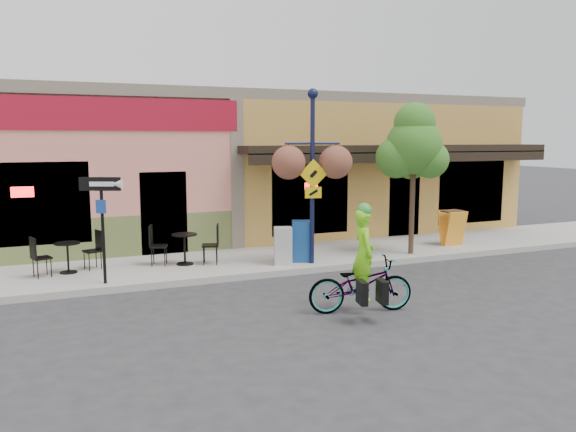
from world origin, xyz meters
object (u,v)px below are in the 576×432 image
object	(u,v)px
lamp_post	(312,177)
street_tree	(413,178)
cyclist_rider	(363,268)
one_way_sign	(103,231)
bicycle	(361,285)
newspaper_box_grey	(283,246)
building	(229,165)
newspaper_box_blue	(301,241)

from	to	relation	value
lamp_post	street_tree	world-z (taller)	lamp_post
cyclist_rider	street_tree	xyz separation A→B (m)	(3.45, 3.46, 1.31)
one_way_sign	street_tree	xyz separation A→B (m)	(7.69, 0.14, 0.87)
bicycle	newspaper_box_grey	world-z (taller)	newspaper_box_grey
building	lamp_post	world-z (taller)	building
cyclist_rider	street_tree	distance (m)	5.06
one_way_sign	lamp_post	bearing A→B (deg)	24.99
bicycle	street_tree	world-z (taller)	street_tree
bicycle	newspaper_box_blue	distance (m)	3.75
one_way_sign	newspaper_box_blue	distance (m)	4.72
newspaper_box_blue	newspaper_box_grey	bearing A→B (deg)	-143.64
cyclist_rider	newspaper_box_grey	xyz separation A→B (m)	(-0.13, 3.57, -0.22)
newspaper_box_blue	street_tree	size ratio (longest dim) A/B	0.25
newspaper_box_grey	building	bearing A→B (deg)	102.34
bicycle	one_way_sign	bearing A→B (deg)	63.95
newspaper_box_blue	lamp_post	bearing A→B (deg)	-43.94
bicycle	cyclist_rider	distance (m)	0.32
bicycle	building	bearing A→B (deg)	9.37
building	newspaper_box_grey	distance (m)	6.67
newspaper_box_grey	street_tree	bearing A→B (deg)	16.01
building	lamp_post	bearing A→B (deg)	-89.22
lamp_post	street_tree	distance (m)	2.89
bicycle	cyclist_rider	world-z (taller)	cyclist_rider
building	newspaper_box_grey	world-z (taller)	building
cyclist_rider	lamp_post	size ratio (longest dim) A/B	0.39
building	lamp_post	xyz separation A→B (m)	(0.09, -6.58, -0.01)
cyclist_rider	newspaper_box_grey	world-z (taller)	cyclist_rider
street_tree	one_way_sign	bearing A→B (deg)	-178.99
building	bicycle	world-z (taller)	building
cyclist_rider	lamp_post	world-z (taller)	lamp_post
building	lamp_post	distance (m)	6.58
cyclist_rider	bicycle	bearing A→B (deg)	102.36
newspaper_box_grey	one_way_sign	bearing A→B (deg)	-158.88
one_way_sign	newspaper_box_blue	bearing A→B (deg)	28.71
newspaper_box_blue	newspaper_box_grey	xyz separation A→B (m)	(-0.55, -0.16, -0.05)
cyclist_rider	one_way_sign	bearing A→B (deg)	64.28
one_way_sign	newspaper_box_blue	world-z (taller)	one_way_sign
lamp_post	street_tree	size ratio (longest dim) A/B	1.05
building	street_tree	bearing A→B (deg)	-65.52
lamp_post	newspaper_box_grey	xyz separation A→B (m)	(-0.70, 0.15, -1.64)
building	newspaper_box_grey	size ratio (longest dim) A/B	20.24
bicycle	newspaper_box_grey	xyz separation A→B (m)	(-0.08, 3.57, 0.09)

